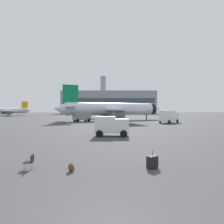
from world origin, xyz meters
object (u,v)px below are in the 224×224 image
Objects in this scene: airplane_at_gate at (113,109)px; cargo_van at (111,125)px; traveller_backpack at (71,167)px; safety_cone_near at (121,119)px; fuel_truck at (169,116)px; rolling_suitcase at (152,162)px; safety_cone_outer at (104,123)px; gate_chair at (30,161)px; safety_cone_far at (77,120)px; safety_cone_mid at (68,124)px; airplane_taxiing at (5,111)px; service_truck at (82,116)px.

airplane_at_gate reaches higher than cargo_van.
safety_cone_near is at bearing 83.37° from traveller_backpack.
traveller_backpack is (-17.44, -35.84, -1.54)m from fuel_truck.
rolling_suitcase is (1.47, -45.27, -3.27)m from airplane_at_gate.
safety_cone_near is at bearing 74.74° from safety_cone_outer.
traveller_backpack is 2.57m from gate_chair.
safety_cone_far is 0.61× the size of rolling_suitcase.
rolling_suitcase is at bearing 0.84° from gate_chair.
rolling_suitcase is (2.36, -12.85, -1.06)m from cargo_van.
cargo_van is (-15.05, -22.48, -0.32)m from fuel_truck.
safety_cone_mid is (-9.38, 15.47, -1.05)m from cargo_van.
cargo_van is 18.12m from safety_cone_mid.
safety_cone_outer is (-5.18, -18.98, 0.09)m from safety_cone_near.
cargo_van is 37.56m from safety_cone_near.
airplane_taxiing is 102.73m from traveller_backpack.
safety_cone_outer is at bearing 20.81° from safety_cone_mid.
safety_cone_far is (46.59, -42.79, -2.48)m from airplane_taxiing.
rolling_suitcase is at bearing -109.76° from fuel_truck.
service_truck is at bearing 104.80° from rolling_suitcase.
safety_cone_mid is 15.45m from safety_cone_far.
airplane_at_gate reaches higher than safety_cone_near.
gate_chair reaches higher than safety_cone_outer.
fuel_truck is at bearing 64.06° from traveller_backpack.
safety_cone_far is (-0.91, 15.42, -0.07)m from safety_cone_mid.
cargo_van is at bearing -52.33° from airplane_taxiing.
cargo_van is 13.63m from traveller_backpack.
service_truck reaches higher than rolling_suitcase.
airplane_taxiing is at bearing 137.43° from safety_cone_far.
safety_cone_near is at bearing 80.51° from gate_chair.
gate_chair reaches higher than traveller_backpack.
rolling_suitcase is 2.29× the size of traveller_backpack.
safety_cone_mid is at bearing -121.22° from airplane_at_gate.
safety_cone_near is at bearing 127.76° from fuel_truck.
service_truck is 6.74× the size of safety_cone_outer.
service_truck is (-9.17, -5.00, -2.05)m from airplane_at_gate.
safety_cone_mid is 29.67m from traveller_backpack.
gate_chair is (-4.92, -12.96, -0.95)m from cargo_van.
safety_cone_near is 15.24m from safety_cone_far.
traveller_backpack is at bearing -94.10° from airplane_at_gate.
gate_chair is (-2.52, 0.41, 0.27)m from traveller_backpack.
gate_chair is (-3.24, -31.36, 0.11)m from safety_cone_outer.
safety_cone_near is 19.67m from safety_cone_outer.
safety_cone_outer is at bearing 88.71° from traveller_backpack.
safety_cone_outer is at bearing 95.20° from cargo_van.
airplane_taxiing is 4.98× the size of cargo_van.
safety_cone_mid is at bearing -95.26° from service_truck.
service_truck reaches higher than gate_chair.
airplane_at_gate is at bearing 82.71° from gate_chair.
service_truck is 10.94× the size of traveller_backpack.
safety_cone_outer is (-2.56, -14.02, -3.27)m from airplane_at_gate.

